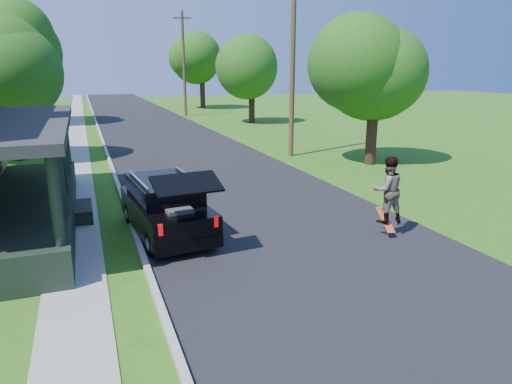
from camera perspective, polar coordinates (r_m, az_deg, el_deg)
name	(u,v)px	position (r m, az deg, el deg)	size (l,w,h in m)	color
ground	(333,269)	(10.88, 9.60, -9.50)	(140.00, 140.00, 0.00)	#2C5F13
street	(172,143)	(29.29, -10.47, 6.06)	(8.00, 120.00, 0.02)	black
curb	(104,147)	(28.85, -18.42, 5.40)	(0.15, 120.00, 0.12)	#A0A09B
sidewalk	(77,148)	(28.84, -21.50, 5.12)	(1.30, 120.00, 0.03)	gray
black_suv	(166,207)	(12.89, -11.16, -1.83)	(2.10, 4.61, 2.09)	black
skateboarder	(387,190)	(12.96, 16.11, 0.28)	(0.96, 0.78, 1.85)	black
skateboard	(385,221)	(13.18, 15.86, -3.47)	(0.31, 0.75, 0.57)	#BC3310
tree_left_mid	(6,64)	(25.87, -28.74, 13.89)	(5.50, 5.49, 7.51)	black
tree_left_far	(11,39)	(42.64, -28.34, 16.44)	(7.34, 7.34, 10.44)	black
tree_right_near	(375,65)	(22.58, 14.65, 15.05)	(5.53, 5.27, 7.30)	black
tree_right_mid	(251,61)	(39.52, -0.62, 16.04)	(6.11, 5.86, 7.78)	black
tree_right_far	(201,56)	(54.92, -6.89, 16.49)	(6.04, 5.76, 8.81)	black
utility_pole_near	(293,60)	(24.10, 4.61, 16.13)	(1.59, 0.33, 9.58)	#483721
utility_pole_far	(184,63)	(46.09, -9.01, 15.63)	(1.72, 0.31, 9.75)	#483721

